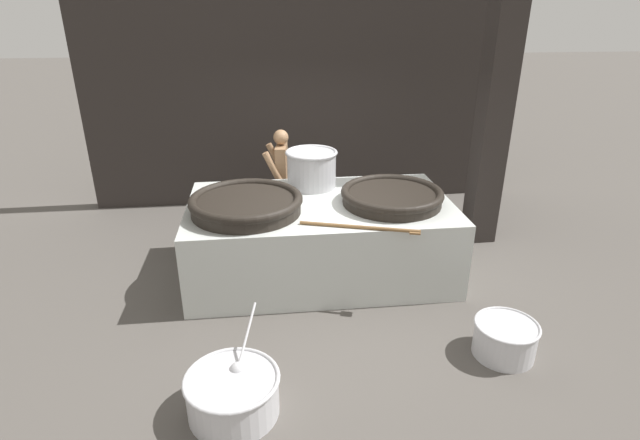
{
  "coord_description": "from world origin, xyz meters",
  "views": [
    {
      "loc": [
        -0.68,
        -5.83,
        3.3
      ],
      "look_at": [
        0.0,
        0.0,
        0.74
      ],
      "focal_mm": 28.0,
      "sensor_mm": 36.0,
      "label": 1
    }
  ],
  "objects_px": {
    "giant_wok_far": "(392,196)",
    "prep_bowl_vegetables": "(233,393)",
    "stock_pot": "(312,168)",
    "prep_bowl_meat": "(505,338)",
    "cook": "(282,178)",
    "giant_wok_near": "(246,203)"
  },
  "relations": [
    {
      "from": "giant_wok_far",
      "to": "stock_pot",
      "type": "relative_size",
      "value": 1.82
    },
    {
      "from": "giant_wok_near",
      "to": "giant_wok_far",
      "type": "bearing_deg",
      "value": 2.69
    },
    {
      "from": "giant_wok_far",
      "to": "cook",
      "type": "height_order",
      "value": "cook"
    },
    {
      "from": "prep_bowl_meat",
      "to": "giant_wok_far",
      "type": "bearing_deg",
      "value": 113.25
    },
    {
      "from": "stock_pot",
      "to": "cook",
      "type": "distance_m",
      "value": 0.96
    },
    {
      "from": "stock_pot",
      "to": "prep_bowl_vegetables",
      "type": "bearing_deg",
      "value": -108.23
    },
    {
      "from": "giant_wok_far",
      "to": "prep_bowl_vegetables",
      "type": "bearing_deg",
      "value": -130.3
    },
    {
      "from": "giant_wok_near",
      "to": "cook",
      "type": "height_order",
      "value": "cook"
    },
    {
      "from": "prep_bowl_vegetables",
      "to": "stock_pot",
      "type": "bearing_deg",
      "value": 71.77
    },
    {
      "from": "cook",
      "to": "prep_bowl_vegetables",
      "type": "xyz_separation_m",
      "value": [
        -0.61,
        -3.8,
        -0.65
      ]
    },
    {
      "from": "stock_pot",
      "to": "prep_bowl_meat",
      "type": "bearing_deg",
      "value": -56.06
    },
    {
      "from": "cook",
      "to": "giant_wok_near",
      "type": "bearing_deg",
      "value": 80.25
    },
    {
      "from": "stock_pot",
      "to": "cook",
      "type": "height_order",
      "value": "cook"
    },
    {
      "from": "giant_wok_near",
      "to": "cook",
      "type": "bearing_deg",
      "value": 73.13
    },
    {
      "from": "giant_wok_near",
      "to": "prep_bowl_vegetables",
      "type": "distance_m",
      "value": 2.36
    },
    {
      "from": "giant_wok_far",
      "to": "prep_bowl_vegetables",
      "type": "relative_size",
      "value": 1.22
    },
    {
      "from": "prep_bowl_meat",
      "to": "prep_bowl_vegetables",
      "type": "bearing_deg",
      "value": -169.91
    },
    {
      "from": "giant_wok_near",
      "to": "stock_pot",
      "type": "bearing_deg",
      "value": 43.5
    },
    {
      "from": "prep_bowl_vegetables",
      "to": "prep_bowl_meat",
      "type": "height_order",
      "value": "prep_bowl_vegetables"
    },
    {
      "from": "cook",
      "to": "prep_bowl_vegetables",
      "type": "height_order",
      "value": "cook"
    },
    {
      "from": "prep_bowl_vegetables",
      "to": "prep_bowl_meat",
      "type": "distance_m",
      "value": 2.74
    },
    {
      "from": "giant_wok_far",
      "to": "stock_pot",
      "type": "bearing_deg",
      "value": 141.59
    }
  ]
}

